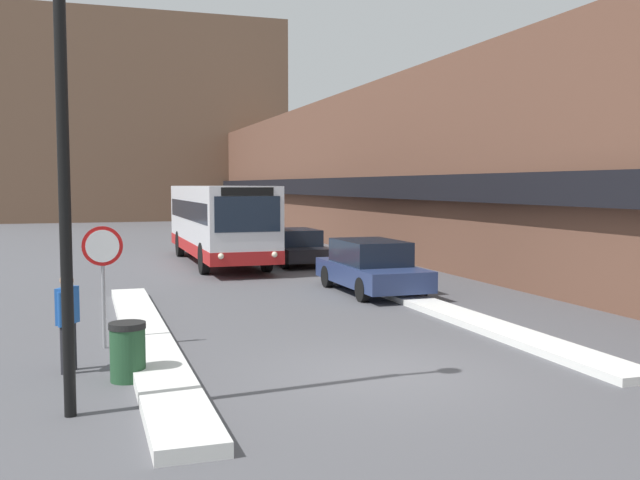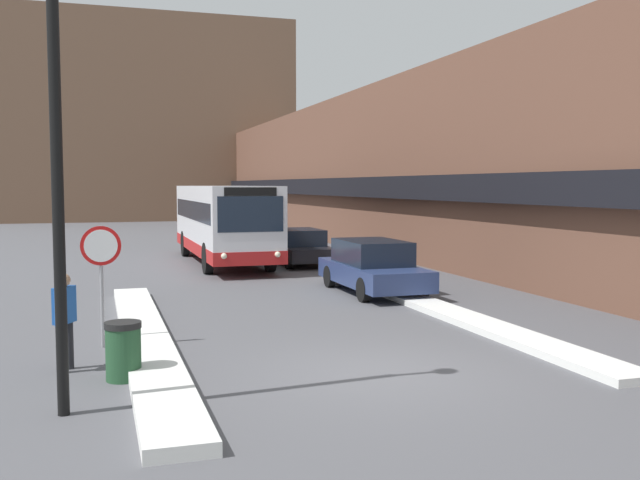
# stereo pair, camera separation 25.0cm
# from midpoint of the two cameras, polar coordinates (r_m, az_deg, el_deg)

# --- Properties ---
(ground_plane) EXTENTS (160.00, 160.00, 0.00)m
(ground_plane) POSITION_cam_midpoint_polar(r_m,az_deg,el_deg) (12.16, 5.46, -10.58)
(ground_plane) COLOR #515156
(building_row_right) EXTENTS (5.50, 60.00, 7.72)m
(building_row_right) POSITION_cam_midpoint_polar(r_m,az_deg,el_deg) (37.74, 5.27, 5.47)
(building_row_right) COLOR brown
(building_row_right) RESTS_ON ground_plane
(building_backdrop_far) EXTENTS (26.00, 8.00, 17.97)m
(building_backdrop_far) POSITION_cam_midpoint_polar(r_m,az_deg,el_deg) (67.14, -13.65, 9.28)
(building_backdrop_far) COLOR brown
(building_backdrop_far) RESTS_ON ground_plane
(snow_bank_left) EXTENTS (0.90, 12.88, 0.20)m
(snow_bank_left) POSITION_cam_midpoint_polar(r_m,az_deg,el_deg) (14.71, -13.32, -7.65)
(snow_bank_left) COLOR silver
(snow_bank_left) RESTS_ON ground_plane
(snow_bank_right) EXTENTS (0.90, 14.52, 0.15)m
(snow_bank_right) POSITION_cam_midpoint_polar(r_m,az_deg,el_deg) (18.33, 9.41, -5.28)
(snow_bank_right) COLOR silver
(snow_bank_right) RESTS_ON ground_plane
(city_bus) EXTENTS (2.55, 10.82, 3.11)m
(city_bus) POSITION_cam_midpoint_polar(r_m,az_deg,el_deg) (28.83, -7.50, 1.53)
(city_bus) COLOR silver
(city_bus) RESTS_ON ground_plane
(parked_car_front) EXTENTS (1.92, 4.72, 1.53)m
(parked_car_front) POSITION_cam_midpoint_polar(r_m,az_deg,el_deg) (20.88, 4.58, -2.13)
(parked_car_front) COLOR navy
(parked_car_front) RESTS_ON ground_plane
(parked_car_middle) EXTENTS (1.86, 4.43, 1.40)m
(parked_car_middle) POSITION_cam_midpoint_polar(r_m,az_deg,el_deg) (28.28, -1.40, -0.52)
(parked_car_middle) COLOR black
(parked_car_middle) RESTS_ON ground_plane
(stop_sign) EXTENTS (0.76, 0.08, 2.36)m
(stop_sign) POSITION_cam_midpoint_polar(r_m,az_deg,el_deg) (14.26, -16.63, -1.51)
(stop_sign) COLOR gray
(stop_sign) RESTS_ON ground_plane
(street_lamp) EXTENTS (1.46, 0.36, 6.64)m
(street_lamp) POSITION_cam_midpoint_polar(r_m,az_deg,el_deg) (10.16, -18.17, 9.56)
(street_lamp) COLOR black
(street_lamp) RESTS_ON ground_plane
(pedestrian) EXTENTS (0.39, 0.49, 1.67)m
(pedestrian) POSITION_cam_midpoint_polar(r_m,az_deg,el_deg) (12.76, -19.24, -5.50)
(pedestrian) COLOR #232328
(pedestrian) RESTS_ON ground_plane
(trash_bin) EXTENTS (0.59, 0.59, 0.95)m
(trash_bin) POSITION_cam_midpoint_polar(r_m,az_deg,el_deg) (12.00, -14.88, -8.56)
(trash_bin) COLOR #234C2D
(trash_bin) RESTS_ON ground_plane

